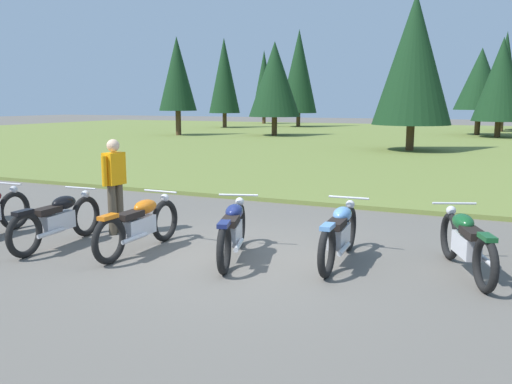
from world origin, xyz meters
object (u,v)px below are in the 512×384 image
at_px(motorcycle_british_green, 466,242).
at_px(motorcycle_orange, 139,224).
at_px(rider_checking_bike, 115,181).
at_px(motorcycle_black, 58,219).
at_px(motorcycle_navy, 233,230).
at_px(motorcycle_sky_blue, 339,233).

bearing_deg(motorcycle_british_green, motorcycle_orange, -169.23).
bearing_deg(motorcycle_orange, motorcycle_british_green, 10.77).
bearing_deg(motorcycle_orange, rider_checking_bike, 144.07).
height_order(motorcycle_black, motorcycle_british_green, same).
distance_m(motorcycle_navy, motorcycle_sky_blue, 1.56).
relative_size(motorcycle_british_green, rider_checking_bike, 1.20).
distance_m(motorcycle_british_green, rider_checking_bike, 5.77).
relative_size(motorcycle_orange, motorcycle_british_green, 1.05).
distance_m(motorcycle_sky_blue, motorcycle_british_green, 1.70).
xyz_separation_m(motorcycle_sky_blue, rider_checking_bike, (-4.06, 0.09, 0.51)).
bearing_deg(motorcycle_british_green, motorcycle_black, -169.31).
relative_size(motorcycle_sky_blue, rider_checking_bike, 1.26).
relative_size(motorcycle_navy, motorcycle_sky_blue, 0.97).
bearing_deg(motorcycle_navy, motorcycle_orange, -171.02).
distance_m(motorcycle_sky_blue, rider_checking_bike, 4.09).
relative_size(motorcycle_black, motorcycle_orange, 1.00).
height_order(motorcycle_navy, rider_checking_bike, rider_checking_bike).
bearing_deg(motorcycle_black, motorcycle_british_green, 10.69).
distance_m(motorcycle_black, motorcycle_orange, 1.43).
relative_size(motorcycle_navy, motorcycle_british_green, 1.02).
bearing_deg(motorcycle_black, motorcycle_sky_blue, 12.19).
xyz_separation_m(motorcycle_black, motorcycle_orange, (1.40, 0.26, 0.00)).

